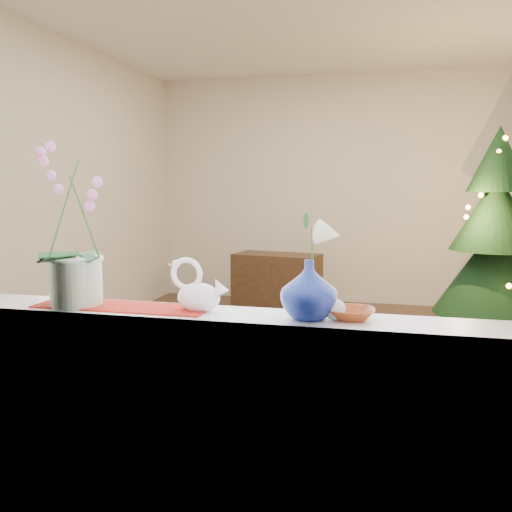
{
  "coord_description": "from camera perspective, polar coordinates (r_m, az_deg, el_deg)",
  "views": [
    {
      "loc": [
        0.67,
        -4.37,
        1.39
      ],
      "look_at": [
        -0.08,
        -1.4,
        1.02
      ],
      "focal_mm": 40.0,
      "sensor_mm": 36.0,
      "label": 1
    }
  ],
  "objects": [
    {
      "name": "orchid_pot",
      "position": [
        2.34,
        -17.76,
        2.99
      ],
      "size": [
        0.29,
        0.29,
        0.64
      ],
      "primitive_type": null,
      "rotation": [
        0.0,
        0.0,
        0.43
      ],
      "color": "white",
      "rests_on": "windowsill"
    },
    {
      "name": "lily",
      "position": [
        2.01,
        5.39,
        3.07
      ],
      "size": [
        0.13,
        0.08,
        0.18
      ],
      "primitive_type": null,
      "color": "beige",
      "rests_on": "blue_vase"
    },
    {
      "name": "xmas_tree",
      "position": [
        5.63,
        22.81,
        2.11
      ],
      "size": [
        1.38,
        1.38,
        1.94
      ],
      "primitive_type": null,
      "rotation": [
        0.0,
        0.0,
        -0.39
      ],
      "color": "black",
      "rests_on": "ground"
    },
    {
      "name": "wall_front",
      "position": [
        1.98,
        -5.48,
        5.77
      ],
      "size": [
        4.5,
        0.1,
        2.7
      ],
      "primitive_type": "cube",
      "color": "beige",
      "rests_on": "ground"
    },
    {
      "name": "wall_back",
      "position": [
        6.9,
        8.73,
        6.54
      ],
      "size": [
        4.5,
        0.1,
        2.7
      ],
      "primitive_type": "cube",
      "color": "beige",
      "rests_on": "ground"
    },
    {
      "name": "wall_left",
      "position": [
        5.25,
        -19.64,
        6.11
      ],
      "size": [
        0.1,
        5.0,
        2.7
      ],
      "primitive_type": "cube",
      "color": "beige",
      "rests_on": "ground"
    },
    {
      "name": "window_frame",
      "position": [
        2.03,
        -5.3,
        15.69
      ],
      "size": [
        2.22,
        0.06,
        1.6
      ],
      "primitive_type": null,
      "color": "white",
      "rests_on": "windowsill"
    },
    {
      "name": "ceiling",
      "position": [
        4.61,
        5.79,
        23.44
      ],
      "size": [
        5.0,
        5.0,
        0.0
      ],
      "primitive_type": "plane",
      "color": "white",
      "rests_on": "wall_back"
    },
    {
      "name": "windowsill",
      "position": [
        2.16,
        -4.18,
        -6.17
      ],
      "size": [
        2.2,
        0.26,
        0.04
      ],
      "primitive_type": "cube",
      "color": "white",
      "rests_on": "window_apron"
    },
    {
      "name": "runner",
      "position": [
        2.3,
        -13.23,
        -4.94
      ],
      "size": [
        0.7,
        0.2,
        0.01
      ],
      "primitive_type": "cube",
      "color": "maroon",
      "rests_on": "windowsill"
    },
    {
      "name": "ground",
      "position": [
        4.63,
        5.37,
        -10.55
      ],
      "size": [
        5.0,
        5.0,
        0.0
      ],
      "primitive_type": "plane",
      "color": "#341F15",
      "rests_on": "ground"
    },
    {
      "name": "side_table",
      "position": [
        6.16,
        2.11,
        -2.9
      ],
      "size": [
        0.96,
        0.59,
        0.67
      ],
      "primitive_type": "cube",
      "rotation": [
        0.0,
        0.0,
        -0.17
      ],
      "color": "black",
      "rests_on": "ground"
    },
    {
      "name": "swan",
      "position": [
        2.16,
        -5.76,
        -3.01
      ],
      "size": [
        0.23,
        0.11,
        0.19
      ],
      "primitive_type": null,
      "rotation": [
        0.0,
        0.0,
        0.02
      ],
      "color": "white",
      "rests_on": "windowsill"
    },
    {
      "name": "window_apron",
      "position": [
        2.23,
        -4.83,
        -18.26
      ],
      "size": [
        2.2,
        0.08,
        0.88
      ],
      "primitive_type": "cube",
      "color": "white",
      "rests_on": "ground"
    },
    {
      "name": "blue_vase",
      "position": [
        2.04,
        5.32,
        -2.92
      ],
      "size": [
        0.28,
        0.28,
        0.24
      ],
      "primitive_type": "imported",
      "rotation": [
        0.0,
        0.0,
        0.23
      ],
      "color": "navy",
      "rests_on": "windowsill"
    },
    {
      "name": "paperweight",
      "position": [
        2.04,
        7.93,
        -5.35
      ],
      "size": [
        0.08,
        0.08,
        0.08
      ],
      "primitive_type": "sphere",
      "rotation": [
        0.0,
        0.0,
        0.1
      ],
      "color": "silver",
      "rests_on": "windowsill"
    },
    {
      "name": "amber_dish",
      "position": [
        2.06,
        9.49,
        -5.8
      ],
      "size": [
        0.15,
        0.15,
        0.04
      ],
      "primitive_type": "imported",
      "rotation": [
        0.0,
        0.0,
        0.09
      ],
      "color": "#8D3716",
      "rests_on": "windowsill"
    }
  ]
}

